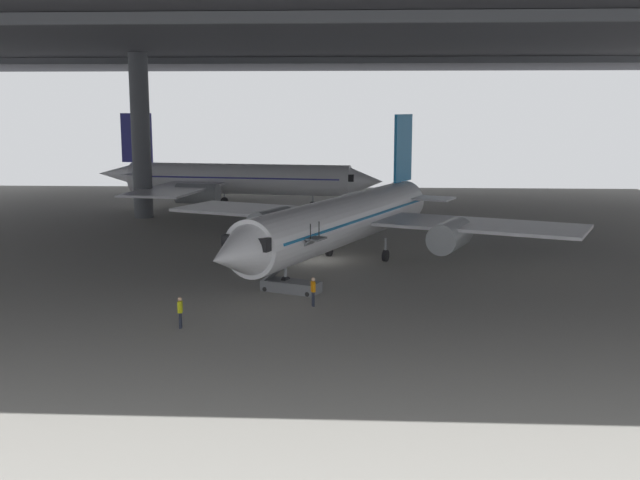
# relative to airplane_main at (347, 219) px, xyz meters

# --- Properties ---
(ground_plane) EXTENTS (110.00, 110.00, 0.00)m
(ground_plane) POSITION_rel_airplane_main_xyz_m (-2.28, 0.97, -3.38)
(ground_plane) COLOR gray
(hangar_structure) EXTENTS (121.00, 99.00, 18.48)m
(hangar_structure) POSITION_rel_airplane_main_xyz_m (-2.38, 14.74, 14.46)
(hangar_structure) COLOR #4C4F54
(hangar_structure) RESTS_ON ground_plane
(airplane_main) EXTENTS (33.46, 33.47, 11.06)m
(airplane_main) POSITION_rel_airplane_main_xyz_m (0.00, 0.00, 0.00)
(airplane_main) COLOR white
(airplane_main) RESTS_ON ground_plane
(boarding_stairs) EXTENTS (4.33, 2.91, 4.57)m
(boarding_stairs) POSITION_rel_airplane_main_xyz_m (-3.32, -9.19, -2.65)
(boarding_stairs) COLOR slate
(boarding_stairs) RESTS_ON ground_plane
(crew_worker_near_nose) EXTENTS (0.23, 0.55, 1.72)m
(crew_worker_near_nose) POSITION_rel_airplane_main_xyz_m (-8.54, -17.67, -2.39)
(crew_worker_near_nose) COLOR #232838
(crew_worker_near_nose) RESTS_ON ground_plane
(crew_worker_by_stairs) EXTENTS (0.32, 0.53, 1.75)m
(crew_worker_by_stairs) POSITION_rel_airplane_main_xyz_m (-1.75, -12.73, -2.37)
(crew_worker_by_stairs) COLOR #232838
(crew_worker_by_stairs) RESTS_ON ground_plane
(airplane_distant) EXTENTS (34.88, 33.96, 11.00)m
(airplane_distant) POSITION_rel_airplane_main_xyz_m (-13.87, 32.33, -0.01)
(airplane_distant) COLOR white
(airplane_distant) RESTS_ON ground_plane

